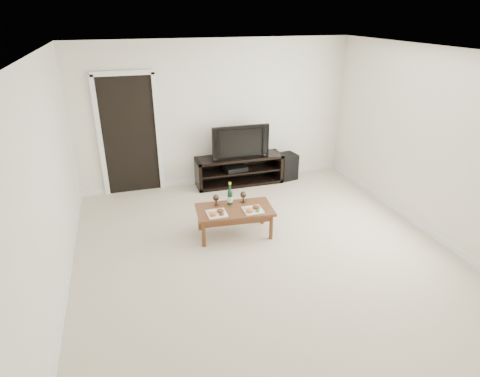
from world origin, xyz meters
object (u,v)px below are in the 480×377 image
object	(u,v)px
subwoofer	(287,166)
coffee_table	(235,221)
television	(239,140)
media_console	(239,170)

from	to	relation	value
subwoofer	coffee_table	xyz separation A→B (m)	(-1.56, -1.77, -0.04)
coffee_table	television	bearing A→B (deg)	71.47
media_console	television	size ratio (longest dim) A/B	1.53
subwoofer	coffee_table	distance (m)	2.36
media_console	subwoofer	world-z (taller)	media_console
subwoofer	coffee_table	bearing A→B (deg)	-141.26
media_console	subwoofer	distance (m)	0.96
television	subwoofer	distance (m)	1.14
television	media_console	bearing A→B (deg)	0.34
media_console	coffee_table	xyz separation A→B (m)	(-0.60, -1.78, -0.07)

